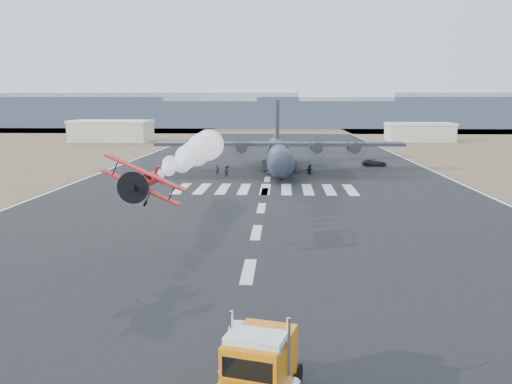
# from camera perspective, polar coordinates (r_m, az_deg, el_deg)

# --- Properties ---
(ground) EXTENTS (500.00, 500.00, 0.00)m
(ground) POSITION_cam_1_polar(r_m,az_deg,el_deg) (28.49, -2.36, -15.68)
(ground) COLOR black
(ground) RESTS_ON ground
(scrub_far) EXTENTS (500.00, 80.00, 0.00)m
(scrub_far) POSITION_cam_1_polar(r_m,az_deg,el_deg) (256.00, 2.28, 6.63)
(scrub_far) COLOR brown
(scrub_far) RESTS_ON ground
(runway_markings) EXTENTS (60.00, 260.00, 0.01)m
(runway_markings) POSITION_cam_1_polar(r_m,az_deg,el_deg) (86.58, 1.19, 1.34)
(runway_markings) COLOR silver
(runway_markings) RESTS_ON ground
(ridge_seg_b) EXTENTS (150.00, 50.00, 15.00)m
(ridge_seg_b) POSITION_cam_1_polar(r_m,az_deg,el_deg) (314.92, -22.28, 7.82)
(ridge_seg_b) COLOR gray
(ridge_seg_b) RESTS_ON ground
(ridge_seg_c) EXTENTS (150.00, 50.00, 17.00)m
(ridge_seg_c) POSITION_cam_1_polar(r_m,az_deg,el_deg) (293.57, -10.59, 8.48)
(ridge_seg_c) COLOR gray
(ridge_seg_c) RESTS_ON ground
(ridge_seg_d) EXTENTS (150.00, 50.00, 13.00)m
(ridge_seg_d) POSITION_cam_1_polar(r_m,az_deg,el_deg) (285.77, 2.34, 8.21)
(ridge_seg_d) COLOR gray
(ridge_seg_d) RESTS_ON ground
(ridge_seg_e) EXTENTS (150.00, 50.00, 15.00)m
(ridge_seg_e) POSITION_cam_1_polar(r_m,az_deg,el_deg) (292.52, 15.32, 8.11)
(ridge_seg_e) COLOR gray
(ridge_seg_e) RESTS_ON ground
(hangar_left) EXTENTS (24.50, 14.50, 6.70)m
(hangar_left) POSITION_cam_1_polar(r_m,az_deg,el_deg) (179.37, -14.95, 6.26)
(hangar_left) COLOR #AFAB9C
(hangar_left) RESTS_ON ground
(hangar_right) EXTENTS (20.50, 12.50, 5.90)m
(hangar_right) POSITION_cam_1_polar(r_m,az_deg,el_deg) (181.26, 16.81, 6.08)
(hangar_right) COLOR #AFAB9C
(hangar_right) RESTS_ON ground
(semi_truck) EXTENTS (3.89, 7.39, 3.25)m
(semi_truck) POSITION_cam_1_polar(r_m,az_deg,el_deg) (22.33, 0.04, -18.56)
(semi_truck) COLOR black
(semi_truck) RESTS_ON ground
(aerobatic_biplane) EXTENTS (6.11, 5.91, 4.01)m
(aerobatic_biplane) POSITION_cam_1_polar(r_m,az_deg,el_deg) (42.21, -11.77, 1.05)
(aerobatic_biplane) COLOR red
(smoke_trail) EXTENTS (4.16, 33.18, 4.16)m
(smoke_trail) POSITION_cam_1_polar(r_m,az_deg,el_deg) (68.62, -5.69, 4.52)
(smoke_trail) COLOR white
(transport_aircraft) EXTENTS (43.85, 36.13, 12.68)m
(transport_aircraft) POSITION_cam_1_polar(r_m,az_deg,el_deg) (98.61, 2.40, 4.22)
(transport_aircraft) COLOR #202330
(transport_aircraft) RESTS_ON ground
(support_vehicle) EXTENTS (4.90, 2.47, 1.33)m
(support_vehicle) POSITION_cam_1_polar(r_m,az_deg,el_deg) (107.66, 12.33, 3.05)
(support_vehicle) COLOR black
(support_vehicle) RESTS_ON ground
(crew_a) EXTENTS (0.55, 0.66, 1.80)m
(crew_a) POSITION_cam_1_polar(r_m,az_deg,el_deg) (89.75, -3.22, 2.18)
(crew_a) COLOR black
(crew_a) RESTS_ON ground
(crew_b) EXTENTS (0.77, 0.97, 1.74)m
(crew_b) POSITION_cam_1_polar(r_m,az_deg,el_deg) (88.09, 2.50, 2.04)
(crew_b) COLOR black
(crew_b) RESTS_ON ground
(crew_c) EXTENTS (0.87, 1.19, 1.68)m
(crew_c) POSITION_cam_1_polar(r_m,az_deg,el_deg) (91.52, -3.00, 2.29)
(crew_c) COLOR black
(crew_c) RESTS_ON ground
(crew_d) EXTENTS (1.13, 1.04, 1.75)m
(crew_d) POSITION_cam_1_polar(r_m,az_deg,el_deg) (92.00, 3.50, 2.34)
(crew_d) COLOR black
(crew_d) RESTS_ON ground
(crew_e) EXTENTS (0.95, 0.87, 1.66)m
(crew_e) POSITION_cam_1_polar(r_m,az_deg,el_deg) (93.82, 5.70, 2.42)
(crew_e) COLOR black
(crew_e) RESTS_ON ground
(crew_f) EXTENTS (1.56, 0.79, 1.61)m
(crew_f) POSITION_cam_1_polar(r_m,az_deg,el_deg) (92.05, 5.60, 2.27)
(crew_f) COLOR black
(crew_f) RESTS_ON ground
(crew_g) EXTENTS (0.82, 0.78, 1.74)m
(crew_g) POSITION_cam_1_polar(r_m,az_deg,el_deg) (92.27, -4.08, 2.35)
(crew_g) COLOR black
(crew_g) RESTS_ON ground
(crew_h) EXTENTS (0.99, 0.91, 1.74)m
(crew_h) POSITION_cam_1_polar(r_m,az_deg,el_deg) (95.65, 3.60, 2.61)
(crew_h) COLOR black
(crew_h) RESTS_ON ground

